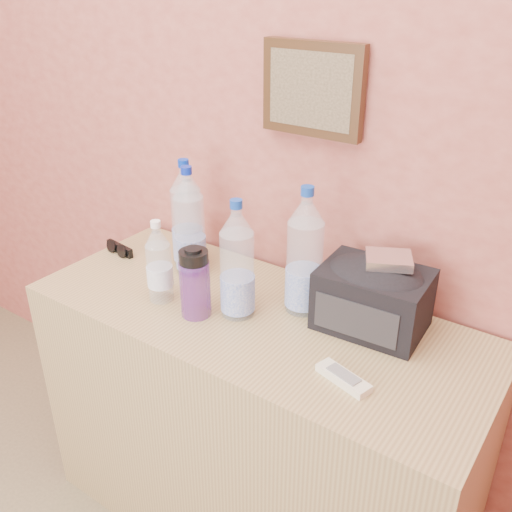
{
  "coord_description": "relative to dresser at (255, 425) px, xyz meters",
  "views": [
    {
      "loc": [
        0.99,
        0.6,
        1.7
      ],
      "look_at": [
        0.21,
        1.71,
        1.01
      ],
      "focal_mm": 40.0,
      "sensor_mm": 36.0,
      "label": 1
    }
  ],
  "objects": [
    {
      "name": "picture_frame",
      "position": [
        0.0,
        0.27,
        0.99
      ],
      "size": [
        0.3,
        0.03,
        0.25
      ],
      "primitive_type": null,
      "color": "#382311",
      "rests_on": "room_shell"
    },
    {
      "name": "dresser",
      "position": [
        0.0,
        0.0,
        0.0
      ],
      "size": [
        1.32,
        0.55,
        0.83
      ],
      "primitive_type": "cube",
      "color": "tan",
      "rests_on": "ground"
    },
    {
      "name": "pet_large_a",
      "position": [
        -0.31,
        0.09,
        0.57
      ],
      "size": [
        0.09,
        0.09,
        0.35
      ],
      "rotation": [
        0.0,
        0.0,
        -0.32
      ],
      "color": "silver",
      "rests_on": "dresser"
    },
    {
      "name": "pet_large_b",
      "position": [
        -0.36,
        0.13,
        0.57
      ],
      "size": [
        0.09,
        0.09,
        0.35
      ],
      "rotation": [
        0.0,
        0.0,
        -0.17
      ],
      "color": "silver",
      "rests_on": "dresser"
    },
    {
      "name": "pet_large_c",
      "position": [
        0.09,
        0.1,
        0.58
      ],
      "size": [
        0.1,
        0.1,
        0.37
      ],
      "rotation": [
        0.0,
        0.0,
        0.09
      ],
      "color": "silver",
      "rests_on": "dresser"
    },
    {
      "name": "pet_large_d",
      "position": [
        -0.04,
        -0.02,
        0.56
      ],
      "size": [
        0.09,
        0.09,
        0.34
      ],
      "rotation": [
        0.0,
        0.0,
        -0.34
      ],
      "color": "#CFE9F6",
      "rests_on": "dresser"
    },
    {
      "name": "pet_small",
      "position": [
        -0.27,
        -0.09,
        0.52
      ],
      "size": [
        0.07,
        0.07,
        0.25
      ],
      "rotation": [
        0.0,
        0.0,
        -0.26
      ],
      "color": "#CBE2FF",
      "rests_on": "dresser"
    },
    {
      "name": "nalgene_bottle",
      "position": [
        -0.13,
        -0.09,
        0.51
      ],
      "size": [
        0.08,
        0.08,
        0.21
      ],
      "rotation": [
        0.0,
        0.0,
        -0.4
      ],
      "color": "#571E81",
      "rests_on": "dresser"
    },
    {
      "name": "sunglasses",
      "position": [
        -0.59,
        0.05,
        0.43
      ],
      "size": [
        0.13,
        0.06,
        0.03
      ],
      "primitive_type": null,
      "rotation": [
        0.0,
        0.0,
        -0.13
      ],
      "color": "black",
      "rests_on": "dresser"
    },
    {
      "name": "ac_remote",
      "position": [
        0.34,
        -0.12,
        0.42
      ],
      "size": [
        0.15,
        0.08,
        0.02
      ],
      "primitive_type": "cube",
      "rotation": [
        0.0,
        0.0,
        -0.27
      ],
      "color": "silver",
      "rests_on": "dresser"
    },
    {
      "name": "toiletry_bag",
      "position": [
        0.29,
        0.13,
        0.51
      ],
      "size": [
        0.29,
        0.22,
        0.19
      ],
      "primitive_type": null,
      "rotation": [
        0.0,
        0.0,
        0.06
      ],
      "color": "black",
      "rests_on": "dresser"
    },
    {
      "name": "foil_packet",
      "position": [
        0.31,
        0.15,
        0.61
      ],
      "size": [
        0.15,
        0.14,
        0.02
      ],
      "primitive_type": "cube",
      "rotation": [
        0.0,
        0.0,
        0.46
      ],
      "color": "silver",
      "rests_on": "toiletry_bag"
    }
  ]
}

